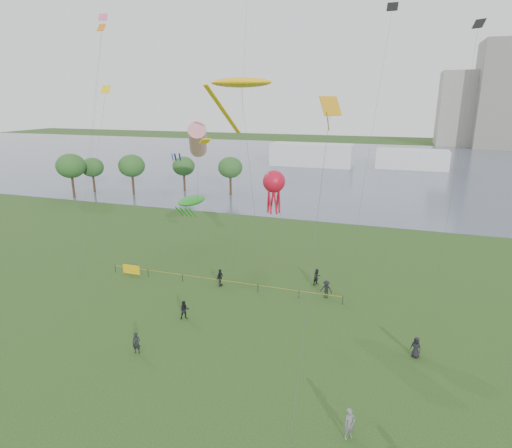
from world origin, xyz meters
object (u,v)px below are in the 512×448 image
(kite_flyer, at_px, (349,424))
(kite_stingray, at_px, (241,83))
(kite_octopus, at_px, (274,183))
(fence, at_px, (164,274))

(kite_flyer, distance_m, kite_stingray, 28.85)
(kite_flyer, bearing_deg, kite_stingray, 83.52)
(kite_stingray, height_order, kite_octopus, kite_stingray)
(kite_octopus, bearing_deg, kite_stingray, 150.85)
(kite_flyer, bearing_deg, fence, 100.86)
(kite_stingray, relative_size, kite_octopus, 1.68)
(kite_flyer, distance_m, kite_octopus, 21.19)
(kite_flyer, height_order, kite_octopus, kite_octopus)
(kite_flyer, xyz_separation_m, kite_stingray, (-12.84, 18.33, 18.21))
(fence, relative_size, kite_stingray, 1.23)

